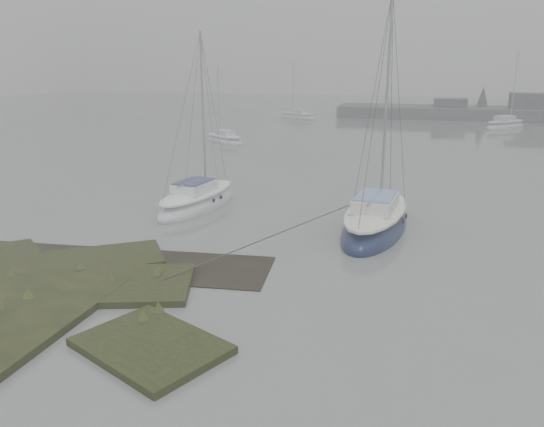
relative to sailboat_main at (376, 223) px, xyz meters
The scene contains 6 objects.
ground 19.87m from the sailboat_main, 104.45° to the left, with size 160.00×160.00×0.00m, color slate.
sailboat_main is the anchor object (origin of this frame).
sailboat_white 8.74m from the sailboat_main, behind, with size 2.86×6.48×8.84m.
sailboat_far_a 27.09m from the sailboat_main, 123.97° to the left, with size 5.07×4.35×7.16m.
sailboat_far_b 42.13m from the sailboat_main, 75.62° to the left, with size 5.56×5.99×8.70m.
sailboat_far_c 47.02m from the sailboat_main, 106.80° to the left, with size 5.63×4.16×7.67m.
Camera 1 is at (6.42, -10.84, 6.73)m, focal length 35.00 mm.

